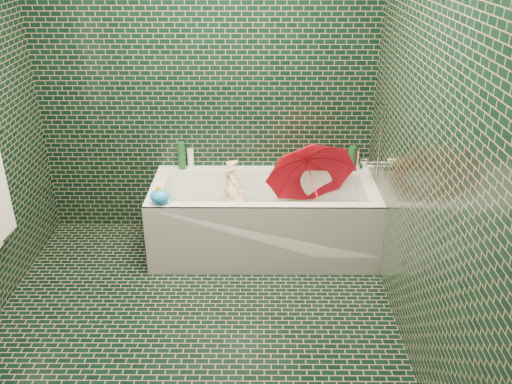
{
  "coord_description": "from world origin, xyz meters",
  "views": [
    {
      "loc": [
        0.41,
        -2.66,
        2.29
      ],
      "look_at": [
        0.39,
        0.82,
        0.59
      ],
      "focal_mm": 38.0,
      "sensor_mm": 36.0,
      "label": 1
    }
  ],
  "objects_px": {
    "umbrella": "(314,185)",
    "child": "(243,215)",
    "rubber_duck": "(340,163)",
    "bathtub": "(264,226)",
    "bath_toy": "(160,196)"
  },
  "relations": [
    {
      "from": "child",
      "to": "bath_toy",
      "type": "bearing_deg",
      "value": -55.86
    },
    {
      "from": "umbrella",
      "to": "child",
      "type": "bearing_deg",
      "value": -172.74
    },
    {
      "from": "rubber_duck",
      "to": "bath_toy",
      "type": "distance_m",
      "value": 1.5
    },
    {
      "from": "bathtub",
      "to": "child",
      "type": "relative_size",
      "value": 2.03
    },
    {
      "from": "child",
      "to": "rubber_duck",
      "type": "bearing_deg",
      "value": 124.04
    },
    {
      "from": "bathtub",
      "to": "child",
      "type": "xyz_separation_m",
      "value": [
        -0.16,
        -0.02,
        0.1
      ]
    },
    {
      "from": "child",
      "to": "bath_toy",
      "type": "relative_size",
      "value": 5.79
    },
    {
      "from": "bathtub",
      "to": "umbrella",
      "type": "bearing_deg",
      "value": 3.41
    },
    {
      "from": "child",
      "to": "umbrella",
      "type": "distance_m",
      "value": 0.59
    },
    {
      "from": "umbrella",
      "to": "rubber_duck",
      "type": "relative_size",
      "value": 6.19
    },
    {
      "from": "child",
      "to": "rubber_duck",
      "type": "xyz_separation_m",
      "value": [
        0.78,
        0.38,
        0.28
      ]
    },
    {
      "from": "umbrella",
      "to": "rubber_duck",
      "type": "height_order",
      "value": "umbrella"
    },
    {
      "from": "rubber_duck",
      "to": "bath_toy",
      "type": "relative_size",
      "value": 0.74
    },
    {
      "from": "umbrella",
      "to": "bath_toy",
      "type": "relative_size",
      "value": 4.58
    },
    {
      "from": "child",
      "to": "umbrella",
      "type": "bearing_deg",
      "value": 102.42
    }
  ]
}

